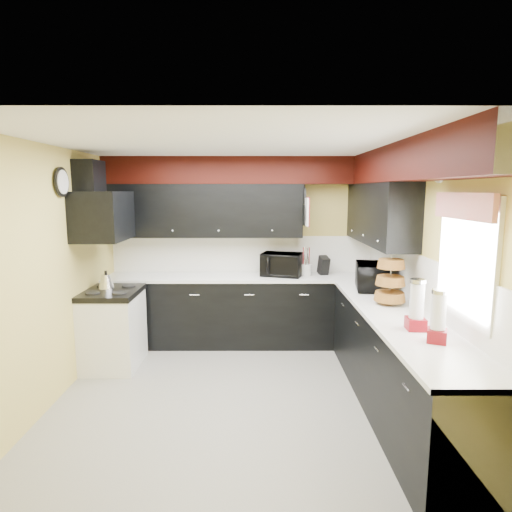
{
  "coord_description": "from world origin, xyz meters",
  "views": [
    {
      "loc": [
        0.17,
        -4.11,
        2.06
      ],
      "look_at": [
        0.19,
        0.68,
        1.33
      ],
      "focal_mm": 30.0,
      "sensor_mm": 36.0,
      "label": 1
    }
  ],
  "objects_px": {
    "toaster_oven": "(282,264)",
    "knife_block": "(324,266)",
    "utensil_crock": "(306,270)",
    "kettle": "(106,281)",
    "microwave": "(373,277)"
  },
  "relations": [
    {
      "from": "toaster_oven",
      "to": "knife_block",
      "type": "height_order",
      "value": "toaster_oven"
    },
    {
      "from": "utensil_crock",
      "to": "knife_block",
      "type": "height_order",
      "value": "knife_block"
    },
    {
      "from": "knife_block",
      "to": "kettle",
      "type": "height_order",
      "value": "knife_block"
    },
    {
      "from": "microwave",
      "to": "utensil_crock",
      "type": "height_order",
      "value": "microwave"
    },
    {
      "from": "toaster_oven",
      "to": "kettle",
      "type": "distance_m",
      "value": 2.22
    },
    {
      "from": "toaster_oven",
      "to": "utensil_crock",
      "type": "relative_size",
      "value": 3.44
    },
    {
      "from": "knife_block",
      "to": "kettle",
      "type": "relative_size",
      "value": 1.35
    },
    {
      "from": "microwave",
      "to": "kettle",
      "type": "relative_size",
      "value": 2.98
    },
    {
      "from": "toaster_oven",
      "to": "microwave",
      "type": "relative_size",
      "value": 0.96
    },
    {
      "from": "toaster_oven",
      "to": "knife_block",
      "type": "relative_size",
      "value": 2.12
    },
    {
      "from": "toaster_oven",
      "to": "kettle",
      "type": "relative_size",
      "value": 2.87
    },
    {
      "from": "microwave",
      "to": "kettle",
      "type": "xyz_separation_m",
      "value": [
        -3.12,
        0.16,
        -0.09
      ]
    },
    {
      "from": "microwave",
      "to": "knife_block",
      "type": "relative_size",
      "value": 2.21
    },
    {
      "from": "knife_block",
      "to": "toaster_oven",
      "type": "bearing_deg",
      "value": 173.99
    },
    {
      "from": "toaster_oven",
      "to": "kettle",
      "type": "xyz_separation_m",
      "value": [
        -2.12,
        -0.65,
        -0.09
      ]
    }
  ]
}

